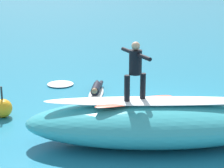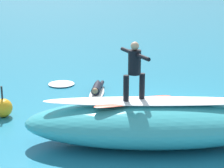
# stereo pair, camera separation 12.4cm
# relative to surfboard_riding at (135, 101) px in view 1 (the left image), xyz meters

# --- Properties ---
(ground_plane) EXTENTS (120.00, 120.00, 0.00)m
(ground_plane) POSITION_rel_surfboard_riding_xyz_m (-1.23, -2.37, -1.15)
(ground_plane) COLOR teal
(wave_crest) EXTENTS (6.56, 2.39, 1.12)m
(wave_crest) POSITION_rel_surfboard_riding_xyz_m (-0.47, -0.02, -0.59)
(wave_crest) COLOR teal
(wave_crest) RESTS_ON ground_plane
(wave_foam_lip) EXTENTS (5.53, 0.97, 0.08)m
(wave_foam_lip) POSITION_rel_surfboard_riding_xyz_m (-0.47, -0.02, 0.01)
(wave_foam_lip) COLOR white
(wave_foam_lip) RESTS_ON wave_crest
(surfboard_riding) EXTENTS (2.15, 1.39, 0.07)m
(surfboard_riding) POSITION_rel_surfboard_riding_xyz_m (0.00, 0.00, 0.00)
(surfboard_riding) COLOR #E0563D
(surfboard_riding) RESTS_ON wave_crest
(surfer_riding) EXTENTS (0.71, 1.29, 1.47)m
(surfer_riding) POSITION_rel_surfboard_riding_xyz_m (0.00, 0.00, 0.89)
(surfer_riding) COLOR black
(surfer_riding) RESTS_ON surfboard_riding
(surfboard_paddling) EXTENTS (0.58, 1.95, 0.09)m
(surfboard_paddling) POSITION_rel_surfboard_riding_xyz_m (1.26, -4.11, -1.10)
(surfboard_paddling) COLOR silver
(surfboard_paddling) RESTS_ON ground_plane
(surfer_paddling) EXTENTS (0.37, 1.76, 0.32)m
(surfer_paddling) POSITION_rel_surfboard_riding_xyz_m (1.26, -4.24, -0.92)
(surfer_paddling) COLOR black
(surfer_paddling) RESTS_ON surfboard_paddling
(buoy_marker) EXTENTS (0.57, 0.57, 0.97)m
(buoy_marker) POSITION_rel_surfboard_riding_xyz_m (3.93, -1.79, -0.86)
(buoy_marker) COLOR orange
(buoy_marker) RESTS_ON ground_plane
(foam_patch_mid) EXTENTS (1.10, 1.09, 0.09)m
(foam_patch_mid) POSITION_rel_surfboard_riding_xyz_m (2.74, -5.31, -1.10)
(foam_patch_mid) COLOR white
(foam_patch_mid) RESTS_ON ground_plane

